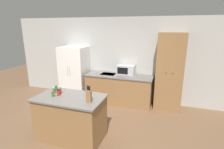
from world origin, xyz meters
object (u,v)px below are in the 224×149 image
at_px(spice_bottle_tall_dark, 58,93).
at_px(spice_bottle_pale_salt, 54,90).
at_px(spice_bottle_short_red, 56,89).
at_px(refrigerator, 75,72).
at_px(spice_bottle_green_herb, 60,91).
at_px(microwave, 126,70).
at_px(pantry_cabinet, 169,72).
at_px(spice_bottle_amber_oil, 53,94).
at_px(knife_block, 89,96).
at_px(fire_extinguisher, 62,88).

relative_size(spice_bottle_tall_dark, spice_bottle_pale_salt, 1.00).
bearing_deg(spice_bottle_short_red, spice_bottle_tall_dark, -42.63).
bearing_deg(refrigerator, spice_bottle_green_herb, -67.82).
bearing_deg(microwave, spice_bottle_tall_dark, -111.38).
relative_size(pantry_cabinet, spice_bottle_amber_oil, 21.10).
relative_size(spice_bottle_tall_dark, spice_bottle_amber_oil, 1.33).
xyz_separation_m(pantry_cabinet, spice_bottle_pale_salt, (-2.32, -2.07, -0.08)).
bearing_deg(knife_block, microwave, 86.95).
bearing_deg(knife_block, spice_bottle_amber_oil, 178.44).
xyz_separation_m(pantry_cabinet, spice_bottle_amber_oil, (-2.22, -2.23, -0.10)).
relative_size(microwave, knife_block, 1.59).
xyz_separation_m(spice_bottle_short_red, spice_bottle_green_herb, (0.13, -0.03, -0.01)).
height_order(microwave, spice_bottle_tall_dark, microwave).
bearing_deg(spice_bottle_amber_oil, refrigerator, 109.24).
relative_size(refrigerator, spice_bottle_amber_oil, 16.51).
xyz_separation_m(microwave, spice_bottle_pale_salt, (-1.05, -2.16, -0.03)).
relative_size(pantry_cabinet, knife_block, 6.39).
height_order(knife_block, spice_bottle_amber_oil, knife_block).
relative_size(spice_bottle_tall_dark, fire_extinguisher, 0.32).
bearing_deg(fire_extinguisher, spice_bottle_short_red, -57.56).
xyz_separation_m(spice_bottle_green_herb, spice_bottle_pale_salt, (-0.14, -0.04, 0.00)).
height_order(pantry_cabinet, spice_bottle_short_red, pantry_cabinet).
distance_m(pantry_cabinet, spice_bottle_tall_dark, 3.04).
xyz_separation_m(knife_block, spice_bottle_pale_salt, (-0.92, 0.18, -0.07)).
height_order(refrigerator, spice_bottle_pale_salt, refrigerator).
relative_size(refrigerator, knife_block, 5.00).
bearing_deg(spice_bottle_amber_oil, knife_block, -1.56).
bearing_deg(pantry_cabinet, spice_bottle_pale_salt, -138.24).
relative_size(microwave, fire_extinguisher, 1.25).
xyz_separation_m(spice_bottle_tall_dark, spice_bottle_amber_oil, (-0.08, -0.09, -0.02)).
xyz_separation_m(spice_bottle_pale_salt, fire_extinguisher, (-1.25, 2.06, -0.81)).
distance_m(spice_bottle_amber_oil, spice_bottle_green_herb, 0.20).
height_order(refrigerator, microwave, refrigerator).
bearing_deg(spice_bottle_pale_salt, spice_bottle_green_herb, 13.87).
bearing_deg(microwave, knife_block, -93.05).
distance_m(spice_bottle_tall_dark, fire_extinguisher, 2.69).
height_order(microwave, fire_extinguisher, microwave).
xyz_separation_m(microwave, knife_block, (-0.12, -2.34, 0.03)).
bearing_deg(microwave, spice_bottle_amber_oil, -112.27).
xyz_separation_m(microwave, fire_extinguisher, (-2.30, -0.09, -0.84)).
bearing_deg(spice_bottle_green_herb, microwave, 66.96).
height_order(microwave, spice_bottle_amber_oil, microwave).
height_order(microwave, spice_bottle_pale_salt, microwave).
xyz_separation_m(refrigerator, spice_bottle_short_red, (0.67, -1.92, 0.16)).
distance_m(refrigerator, pantry_cabinet, 2.98).
distance_m(spice_bottle_short_red, fire_extinguisher, 2.50).
distance_m(refrigerator, spice_bottle_amber_oil, 2.28).
height_order(spice_bottle_short_red, fire_extinguisher, spice_bottle_short_red).
height_order(spice_bottle_amber_oil, spice_bottle_pale_salt, spice_bottle_pale_salt).
bearing_deg(fire_extinguisher, spice_bottle_green_herb, -55.47).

